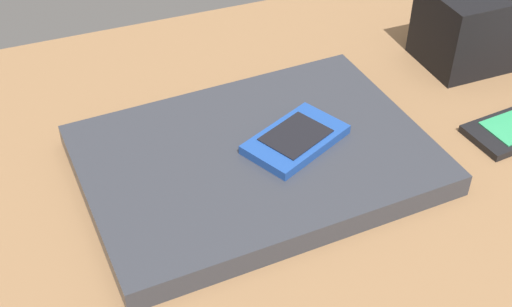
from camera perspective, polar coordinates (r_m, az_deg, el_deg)
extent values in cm
cube|color=olive|center=(70.34, 8.69, -3.33)|extent=(120.00, 80.00, 3.00)
cube|color=#33353D|center=(69.36, 0.00, -0.50)|extent=(35.67, 26.40, 2.44)
cube|color=#1E479E|center=(69.26, 3.32, 1.18)|extent=(11.89, 9.94, 0.97)
cube|color=black|center=(68.92, 3.33, 1.54)|extent=(7.79, 7.04, 0.14)
cube|color=black|center=(89.61, 18.24, 10.22)|extent=(14.27, 9.61, 9.52)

